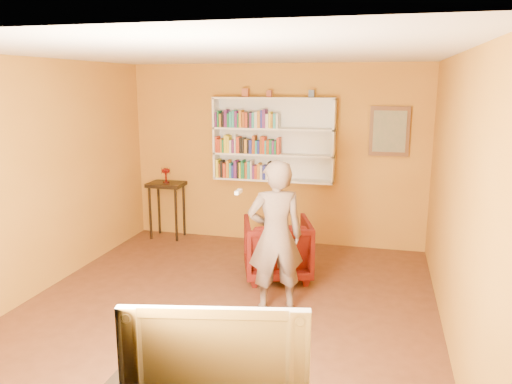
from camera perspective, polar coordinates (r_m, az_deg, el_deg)
room_shell at (r=5.26m, az=-3.55°, el=-3.09°), size 5.30×5.80×2.88m
bookshelf at (r=7.45m, az=2.09°, el=6.01°), size 1.80×0.29×1.23m
books_row_lower at (r=7.52m, az=-1.51°, el=2.52°), size 0.82×0.19×0.27m
books_row_middle at (r=7.44m, az=-0.91°, el=5.33°), size 0.97×0.18×0.27m
books_row_upper at (r=7.41m, az=-0.99°, el=8.28°), size 0.95×0.19×0.27m
ornament_left at (r=7.45m, az=-1.21°, el=11.27°), size 0.09×0.09×0.12m
ornament_centre at (r=7.36m, az=1.54°, el=11.16°), size 0.07×0.07×0.10m
ornament_right at (r=7.25m, az=6.37°, el=11.10°), size 0.08×0.08×0.11m
framed_painting at (r=7.31m, az=15.01°, el=6.71°), size 0.55×0.05×0.70m
console_table at (r=7.97m, az=-10.19°, el=-0.02°), size 0.54×0.42×0.89m
ruby_lustre at (r=7.91m, az=-10.28°, el=2.24°), size 0.15×0.15×0.23m
armchair at (r=6.33m, az=2.45°, el=-6.42°), size 1.03×1.04×0.76m
person at (r=5.31m, az=2.26°, el=-5.08°), size 0.70×0.59×1.65m
game_remote at (r=4.94m, az=-2.02°, el=0.02°), size 0.04×0.15×0.04m
television at (r=3.14m, az=-4.58°, el=-17.48°), size 1.11×0.37×0.64m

